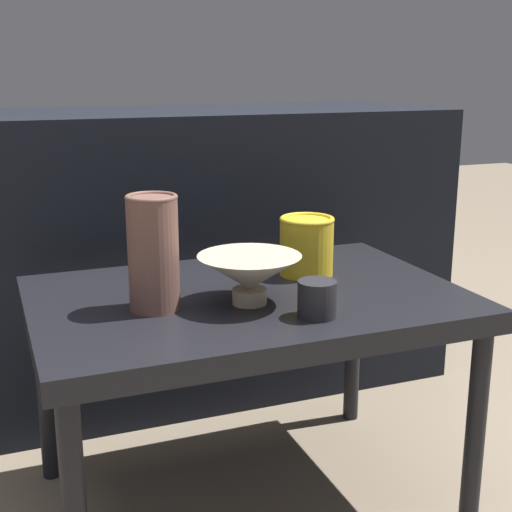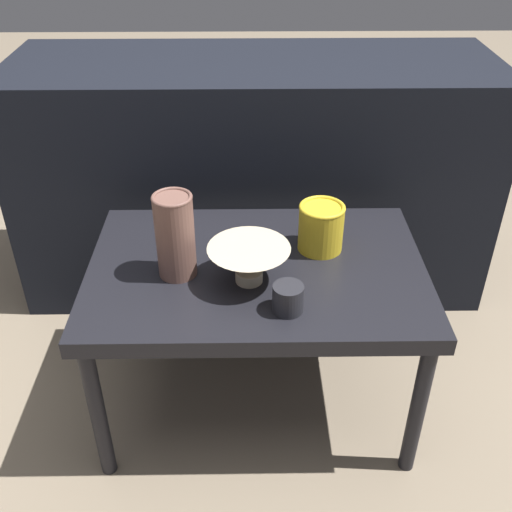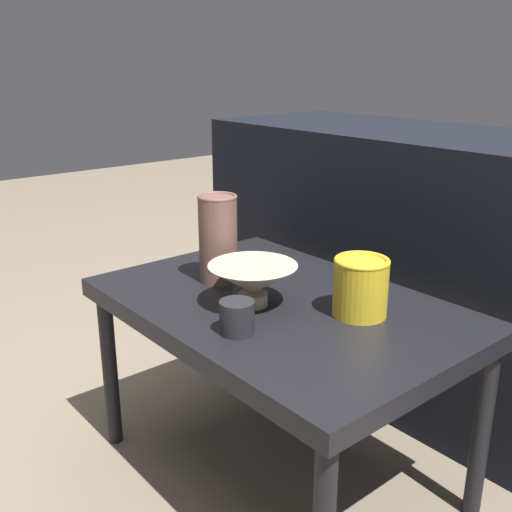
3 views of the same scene
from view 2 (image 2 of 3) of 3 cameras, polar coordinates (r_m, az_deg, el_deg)
The scene contains 7 objects.
ground_plane at distance 1.68m, azimuth 0.06°, elevation -13.11°, with size 8.00×8.00×0.00m, color #7F705B.
table at distance 1.42m, azimuth 0.06°, elevation -2.34°, with size 0.79×0.53×0.43m.
couch_backdrop at distance 1.95m, azimuth -0.21°, elevation 7.69°, with size 1.45×0.50×0.73m.
bowl at distance 1.31m, azimuth -0.68°, elevation -0.42°, with size 0.18×0.18×0.09m.
vase_textured_left at distance 1.32m, azimuth -7.71°, elevation 1.99°, with size 0.09×0.09×0.20m.
vase_colorful_right at distance 1.43m, azimuth 6.21°, elevation 2.82°, with size 0.11×0.11×0.12m.
cup at distance 1.25m, azimuth 3.06°, elevation -4.04°, with size 0.07×0.07×0.06m.
Camera 2 is at (-0.02, -1.14, 1.23)m, focal length 42.00 mm.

